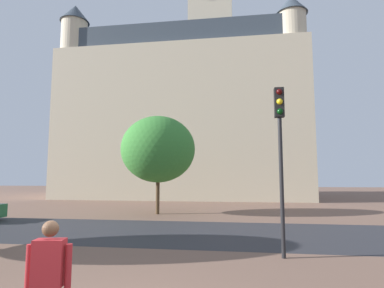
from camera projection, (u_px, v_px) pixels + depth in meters
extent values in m
plane|color=brown|center=(191.00, 228.00, 13.95)|extent=(120.00, 120.00, 0.00)
cube|color=#2D2D33|center=(188.00, 232.00, 12.89)|extent=(120.00, 6.22, 0.00)
cube|color=beige|center=(186.00, 130.00, 37.12)|extent=(26.53, 14.35, 16.05)
cube|color=#38424C|center=(186.00, 56.00, 38.10)|extent=(24.41, 13.20, 2.40)
cube|color=beige|center=(212.00, 80.00, 37.32)|extent=(5.15, 5.15, 28.13)
cylinder|color=beige|center=(71.00, 108.00, 33.38)|extent=(2.80, 2.80, 19.63)
cone|color=#38424C|center=(75.00, 14.00, 34.53)|extent=(3.20, 3.20, 2.00)
cylinder|color=beige|center=(295.00, 105.00, 30.02)|extent=(2.80, 2.80, 18.74)
cone|color=#38424C|center=(291.00, 5.00, 31.13)|extent=(3.20, 3.20, 2.00)
cube|color=maroon|center=(49.00, 263.00, 4.14)|extent=(0.43, 0.29, 0.62)
cylinder|color=maroon|center=(68.00, 266.00, 4.14)|extent=(0.09, 0.09, 0.59)
cylinder|color=maroon|center=(29.00, 267.00, 4.12)|extent=(0.09, 0.09, 0.59)
cube|color=black|center=(52.00, 259.00, 4.24)|extent=(0.30, 0.19, 0.40)
sphere|color=brown|center=(51.00, 229.00, 4.19)|extent=(0.22, 0.22, 0.22)
cylinder|color=black|center=(282.00, 186.00, 9.01)|extent=(0.12, 0.12, 4.12)
cube|color=black|center=(279.00, 103.00, 9.28)|extent=(0.28, 0.24, 0.90)
sphere|color=#390606|center=(279.00, 92.00, 9.18)|extent=(0.18, 0.18, 0.18)
sphere|color=yellow|center=(280.00, 102.00, 9.15)|extent=(0.18, 0.18, 0.18)
sphere|color=#06330C|center=(280.00, 111.00, 9.12)|extent=(0.18, 0.18, 0.18)
cylinder|color=#4C3823|center=(158.00, 196.00, 19.36)|extent=(0.24, 0.24, 2.20)
ellipsoid|color=#387F33|center=(158.00, 149.00, 19.68)|extent=(4.74, 4.74, 4.27)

